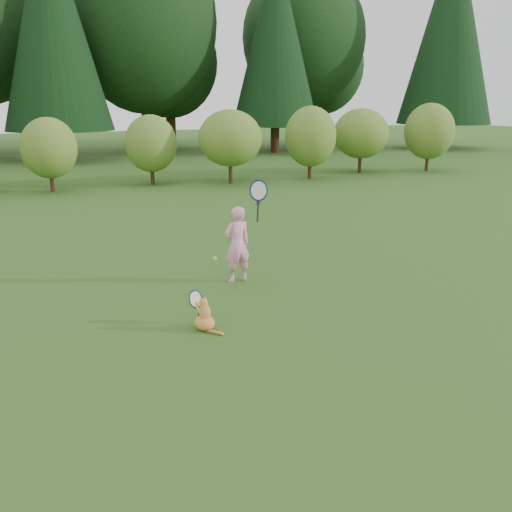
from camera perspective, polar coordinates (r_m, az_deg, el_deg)
name	(u,v)px	position (r m, az deg, el deg)	size (l,w,h in m)	color
ground	(266,320)	(7.99, 0.99, -6.41)	(100.00, 100.00, 0.00)	#284914
shrub_row	(104,148)	(20.04, -14.91, 10.42)	(28.00, 3.00, 2.80)	olive
child	(238,242)	(9.47, -1.83, 1.36)	(0.75, 0.51, 1.91)	#FE98CA
cat	(204,313)	(7.63, -5.23, -5.68)	(0.36, 0.63, 0.60)	orange
tennis_ball	(215,258)	(8.23, -4.14, -0.24)	(0.06, 0.06, 0.06)	#A7E51A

